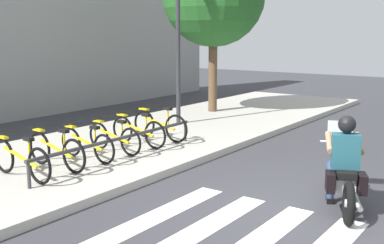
{
  "coord_description": "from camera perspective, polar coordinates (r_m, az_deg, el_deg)",
  "views": [
    {
      "loc": [
        -6.3,
        -2.67,
        2.61
      ],
      "look_at": [
        0.56,
        2.23,
        1.06
      ],
      "focal_mm": 45.17,
      "sensor_mm": 36.0,
      "label": 1
    }
  ],
  "objects": [
    {
      "name": "bike_rack",
      "position": [
        9.51,
        -8.4,
        -2.08
      ],
      "size": [
        4.34,
        0.07,
        0.49
      ],
      "color": "#333338",
      "rests_on": "sidewalk"
    },
    {
      "name": "sidewalk",
      "position": [
        10.15,
        -14.18,
        -4.36
      ],
      "size": [
        24.0,
        4.4,
        0.15
      ],
      "primitive_type": "cube",
      "color": "#B7B2A8",
      "rests_on": "ground"
    },
    {
      "name": "crosswalk_stripe_3",
      "position": [
        6.76,
        1.64,
        -12.26
      ],
      "size": [
        2.8,
        0.4,
        0.01
      ],
      "primitive_type": "cube",
      "color": "white",
      "rests_on": "ground"
    },
    {
      "name": "street_lamp",
      "position": [
        13.15,
        -1.67,
        11.23
      ],
      "size": [
        0.28,
        0.28,
        4.65
      ],
      "color": "#2D2D33",
      "rests_on": "ground"
    },
    {
      "name": "bicycle_5",
      "position": [
        11.25,
        -3.83,
        -0.35
      ],
      "size": [
        0.48,
        1.65,
        0.79
      ],
      "color": "black",
      "rests_on": "sidewalk"
    },
    {
      "name": "ground_plane",
      "position": [
        7.32,
        11.94,
        -10.69
      ],
      "size": [
        48.0,
        48.0,
        0.0
      ],
      "primitive_type": "plane",
      "color": "#38383D"
    },
    {
      "name": "crosswalk_stripe_2",
      "position": [
        6.39,
        7.78,
        -13.77
      ],
      "size": [
        2.8,
        0.4,
        0.01
      ],
      "primitive_type": "cube",
      "color": "white",
      "rests_on": "ground"
    },
    {
      "name": "crosswalk_stripe_4",
      "position": [
        7.2,
        -3.75,
        -10.81
      ],
      "size": [
        2.8,
        0.4,
        0.01
      ],
      "primitive_type": "cube",
      "color": "white",
      "rests_on": "ground"
    },
    {
      "name": "motorcycle",
      "position": [
        7.73,
        17.4,
        -6.24
      ],
      "size": [
        1.99,
        1.04,
        1.21
      ],
      "color": "black",
      "rests_on": "ground"
    },
    {
      "name": "bicycle_1",
      "position": [
        9.19,
        -15.76,
        -3.24
      ],
      "size": [
        0.48,
        1.66,
        0.77
      ],
      "color": "black",
      "rests_on": "sidewalk"
    },
    {
      "name": "bicycle_4",
      "position": [
        10.69,
        -6.37,
        -1.05
      ],
      "size": [
        0.48,
        1.62,
        0.75
      ],
      "color": "black",
      "rests_on": "sidewalk"
    },
    {
      "name": "bicycle_2",
      "position": [
        9.66,
        -12.3,
        -2.54
      ],
      "size": [
        0.48,
        1.57,
        0.72
      ],
      "color": "black",
      "rests_on": "sidewalk"
    },
    {
      "name": "bicycle_0",
      "position": [
        8.76,
        -19.57,
        -4.14
      ],
      "size": [
        0.48,
        1.7,
        0.76
      ],
      "color": "black",
      "rests_on": "sidewalk"
    },
    {
      "name": "rider",
      "position": [
        7.56,
        17.58,
        -3.76
      ],
      "size": [
        0.76,
        0.7,
        1.43
      ],
      "color": "#1E4C59",
      "rests_on": "ground"
    },
    {
      "name": "bicycle_3",
      "position": [
        10.17,
        -9.19,
        -1.8
      ],
      "size": [
        0.48,
        1.55,
        0.71
      ],
      "color": "black",
      "rests_on": "sidewalk"
    }
  ]
}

